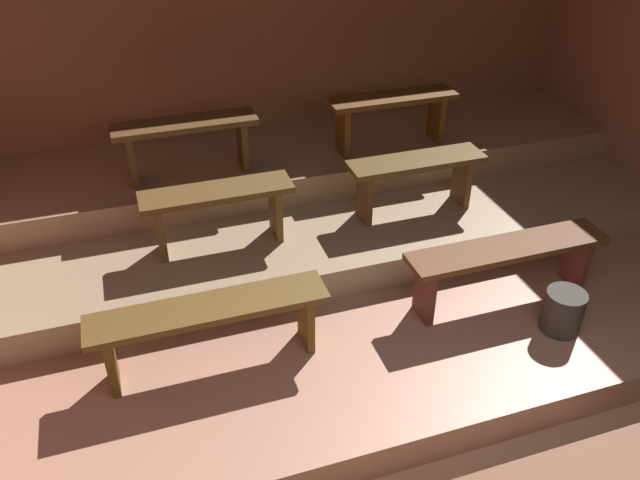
% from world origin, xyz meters
% --- Properties ---
extents(ground, '(6.80, 5.41, 0.08)m').
position_xyz_m(ground, '(0.00, 2.30, -0.04)').
color(ground, '#A17354').
extents(wall_back, '(6.80, 0.06, 2.65)m').
position_xyz_m(wall_back, '(0.00, 4.64, 1.32)').
color(wall_back, '#995A3B').
rests_on(wall_back, ground).
extents(platform_lower, '(6.00, 3.53, 0.24)m').
position_xyz_m(platform_lower, '(0.00, 2.84, 0.12)').
color(platform_lower, '#A5705A').
rests_on(platform_lower, ground).
extents(platform_middle, '(6.00, 2.19, 0.24)m').
position_xyz_m(platform_middle, '(0.00, 3.51, 0.37)').
color(platform_middle, '#997E60').
rests_on(platform_middle, platform_lower).
extents(platform_upper, '(6.00, 1.21, 0.24)m').
position_xyz_m(platform_upper, '(0.00, 4.01, 0.61)').
color(platform_upper, '#9E7554').
rests_on(platform_upper, platform_middle).
extents(bench_lower_left, '(1.47, 0.30, 0.47)m').
position_xyz_m(bench_lower_left, '(-1.04, 2.05, 0.61)').
color(bench_lower_left, brown).
rests_on(bench_lower_left, platform_lower).
extents(bench_lower_right, '(1.47, 0.30, 0.47)m').
position_xyz_m(bench_lower_right, '(1.04, 2.05, 0.61)').
color(bench_lower_right, '#5A321A').
rests_on(bench_lower_right, platform_lower).
extents(bench_middle_left, '(1.10, 0.30, 0.47)m').
position_xyz_m(bench_middle_left, '(-0.79, 3.03, 0.84)').
color(bench_middle_left, '#563A19').
rests_on(bench_middle_left, platform_middle).
extents(bench_middle_right, '(1.10, 0.30, 0.47)m').
position_xyz_m(bench_middle_right, '(0.79, 3.03, 0.84)').
color(bench_middle_right, '#553C19').
rests_on(bench_middle_right, platform_middle).
extents(bench_upper_left, '(1.13, 0.30, 0.47)m').
position_xyz_m(bench_upper_left, '(-0.89, 3.75, 1.09)').
color(bench_upper_left, brown).
rests_on(bench_upper_left, platform_upper).
extents(bench_upper_right, '(1.13, 0.30, 0.47)m').
position_xyz_m(bench_upper_right, '(0.89, 3.75, 1.09)').
color(bench_upper_right, brown).
rests_on(bench_upper_right, platform_upper).
extents(pail_lower, '(0.27, 0.27, 0.30)m').
position_xyz_m(pail_lower, '(1.26, 1.63, 0.40)').
color(pail_lower, '#332D28').
rests_on(pail_lower, platform_lower).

